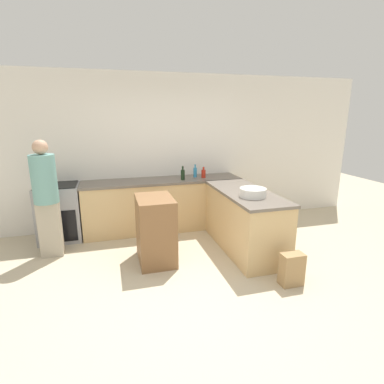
{
  "coord_description": "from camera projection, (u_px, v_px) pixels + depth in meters",
  "views": [
    {
      "loc": [
        -0.88,
        -3.13,
        1.99
      ],
      "look_at": [
        0.21,
        0.76,
        0.95
      ],
      "focal_mm": 28.0,
      "sensor_mm": 36.0,
      "label": 1
    }
  ],
  "objects": [
    {
      "name": "paper_bag",
      "position": [
        292.0,
        269.0,
        3.58
      ],
      "size": [
        0.27,
        0.17,
        0.4
      ],
      "color": "#A88456",
      "rests_on": "ground_plane"
    },
    {
      "name": "wall_back",
      "position": [
        159.0,
        151.0,
        5.39
      ],
      "size": [
        8.0,
        0.06,
        2.7
      ],
      "color": "white",
      "rests_on": "ground_plane"
    },
    {
      "name": "counter_peninsula",
      "position": [
        244.0,
        220.0,
        4.51
      ],
      "size": [
        0.69,
        1.7,
        0.9
      ],
      "color": "#D6B27A",
      "rests_on": "ground_plane"
    },
    {
      "name": "range_oven",
      "position": [
        60.0,
        212.0,
        4.86
      ],
      "size": [
        0.66,
        0.61,
        0.91
      ],
      "color": "#99999E",
      "rests_on": "ground_plane"
    },
    {
      "name": "dish_soap_bottle",
      "position": [
        195.0,
        172.0,
        5.37
      ],
      "size": [
        0.06,
        0.06,
        0.23
      ],
      "color": "#338CBF",
      "rests_on": "counter_back"
    },
    {
      "name": "person_by_range",
      "position": [
        46.0,
        195.0,
        4.15
      ],
      "size": [
        0.33,
        0.33,
        1.67
      ],
      "color": "#ADA38E",
      "rests_on": "ground_plane"
    },
    {
      "name": "counter_back",
      "position": [
        163.0,
        204.0,
        5.3
      ],
      "size": [
        2.74,
        0.63,
        0.9
      ],
      "color": "#D6B27A",
      "rests_on": "ground_plane"
    },
    {
      "name": "hot_sauce_bottle",
      "position": [
        204.0,
        173.0,
        5.33
      ],
      "size": [
        0.08,
        0.08,
        0.19
      ],
      "color": "red",
      "rests_on": "counter_back"
    },
    {
      "name": "ground_plane",
      "position": [
        192.0,
        283.0,
        3.65
      ],
      "size": [
        14.0,
        14.0,
        0.0
      ],
      "primitive_type": "plane",
      "color": "beige"
    },
    {
      "name": "wine_bottle_dark",
      "position": [
        183.0,
        174.0,
        5.15
      ],
      "size": [
        0.07,
        0.07,
        0.24
      ],
      "color": "black",
      "rests_on": "counter_back"
    },
    {
      "name": "mixing_bowl",
      "position": [
        253.0,
        192.0,
        4.09
      ],
      "size": [
        0.36,
        0.36,
        0.12
      ],
      "color": "white",
      "rests_on": "counter_peninsula"
    },
    {
      "name": "island_table",
      "position": [
        156.0,
        230.0,
        4.11
      ],
      "size": [
        0.48,
        0.68,
        0.92
      ],
      "color": "brown",
      "rests_on": "ground_plane"
    }
  ]
}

